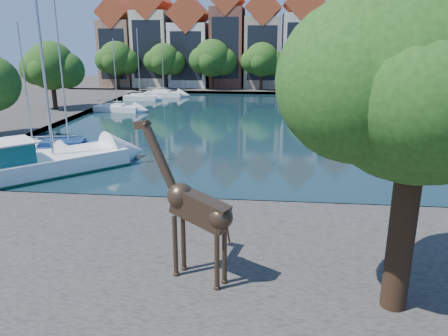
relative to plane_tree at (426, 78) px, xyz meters
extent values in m
plane|color=#38332B|center=(-7.62, 9.01, -7.67)|extent=(160.00, 160.00, 0.00)
cube|color=black|center=(-7.62, 33.01, -7.63)|extent=(38.00, 50.00, 0.08)
cube|color=#4C4742|center=(-7.62, 2.01, -7.42)|extent=(50.00, 14.00, 0.50)
cube|color=#4C4742|center=(-7.62, 65.01, -7.42)|extent=(60.00, 16.00, 0.50)
cube|color=#4C4742|center=(-32.62, 33.01, -7.42)|extent=(14.00, 52.00, 0.50)
cylinder|color=#332114|center=(-0.12, 0.01, -4.42)|extent=(0.80, 0.80, 5.50)
sphere|color=#1D4112|center=(-0.12, 0.01, 0.25)|extent=(6.40, 6.40, 6.40)
sphere|color=#1D4112|center=(-1.88, -0.39, -0.07)|extent=(4.48, 4.48, 4.48)
cube|color=#9A6E54|center=(-30.62, 65.01, -1.67)|extent=(5.39, 9.00, 11.00)
cube|color=#9C301F|center=(-30.62, 65.01, 5.04)|extent=(5.44, 9.18, 5.44)
cube|color=black|center=(-30.62, 60.53, -1.67)|extent=(4.40, 0.05, 8.25)
cube|color=beige|center=(-24.62, 65.01, -0.92)|extent=(5.88, 9.00, 12.50)
cube|color=#9C301F|center=(-24.62, 65.01, 6.65)|extent=(5.94, 9.18, 5.94)
cube|color=black|center=(-24.62, 60.53, -0.92)|extent=(4.80, 0.05, 9.38)
cube|color=silver|center=(-18.12, 65.01, -1.92)|extent=(6.37, 9.00, 10.50)
cube|color=#9C301F|center=(-18.12, 65.01, 4.76)|extent=(6.43, 9.18, 6.43)
cube|color=black|center=(-18.12, 60.53, -1.92)|extent=(5.20, 0.05, 7.88)
cube|color=brown|center=(-11.62, 65.01, -0.67)|extent=(5.39, 9.00, 13.00)
cube|color=#9C301F|center=(-11.62, 65.01, 7.04)|extent=(5.44, 9.18, 5.44)
cube|color=black|center=(-11.62, 60.53, -0.67)|extent=(4.40, 0.05, 9.75)
cube|color=tan|center=(-5.62, 65.01, -1.42)|extent=(5.88, 9.00, 11.50)
cube|color=#9C301F|center=(-5.62, 65.01, 5.65)|extent=(5.94, 9.18, 5.94)
cube|color=black|center=(-5.62, 60.53, -1.42)|extent=(4.80, 0.05, 8.62)
cube|color=beige|center=(0.88, 65.01, -1.17)|extent=(6.37, 9.00, 12.00)
cube|color=#9C301F|center=(0.88, 65.01, 6.26)|extent=(6.43, 9.18, 6.43)
cube|color=black|center=(0.88, 60.53, -1.17)|extent=(5.20, 0.05, 9.00)
cube|color=brown|center=(7.38, 65.01, -1.92)|extent=(5.39, 9.00, 10.50)
cube|color=#9C301F|center=(7.38, 65.01, 4.54)|extent=(5.44, 9.18, 5.44)
cube|color=black|center=(7.38, 60.53, -1.92)|extent=(4.40, 0.05, 7.88)
cylinder|color=#332114|center=(-29.62, 59.51, -5.57)|extent=(0.50, 0.50, 3.20)
sphere|color=#213D11|center=(-29.62, 59.51, -2.29)|extent=(5.60, 5.60, 5.60)
sphere|color=#213D11|center=(-27.94, 59.81, -2.85)|extent=(4.20, 4.20, 4.20)
sphere|color=#213D11|center=(-31.16, 59.11, -2.57)|extent=(3.92, 3.92, 3.92)
cylinder|color=#332114|center=(-21.62, 59.51, -5.57)|extent=(0.50, 0.50, 3.20)
sphere|color=#213D11|center=(-21.62, 59.51, -2.41)|extent=(5.20, 5.20, 5.20)
sphere|color=#213D11|center=(-20.06, 59.81, -2.93)|extent=(3.90, 3.90, 3.90)
sphere|color=#213D11|center=(-23.05, 59.11, -2.67)|extent=(3.64, 3.64, 3.64)
cylinder|color=#332114|center=(-13.62, 59.51, -5.57)|extent=(0.50, 0.50, 3.20)
sphere|color=#213D11|center=(-13.62, 59.51, -2.17)|extent=(6.00, 6.00, 6.00)
sphere|color=#213D11|center=(-11.82, 59.81, -2.77)|extent=(4.50, 4.50, 4.50)
sphere|color=#213D11|center=(-15.27, 59.11, -2.47)|extent=(4.20, 4.20, 4.20)
cylinder|color=#332114|center=(-5.62, 59.51, -5.57)|extent=(0.50, 0.50, 3.20)
sphere|color=#213D11|center=(-5.62, 59.51, -2.35)|extent=(5.40, 5.40, 5.40)
sphere|color=#213D11|center=(-4.00, 59.81, -2.89)|extent=(4.05, 4.05, 4.05)
sphere|color=#213D11|center=(-7.10, 59.11, -2.62)|extent=(3.78, 3.78, 3.78)
cylinder|color=#332114|center=(2.38, 59.51, -5.57)|extent=(0.50, 0.50, 3.20)
sphere|color=#213D11|center=(2.38, 59.51, -2.23)|extent=(5.80, 5.80, 5.80)
sphere|color=#213D11|center=(4.12, 59.81, -2.81)|extent=(4.35, 4.35, 4.35)
sphere|color=#213D11|center=(0.79, 59.11, -2.52)|extent=(4.06, 4.06, 4.06)
cylinder|color=#332114|center=(10.38, 59.51, -5.57)|extent=(0.50, 0.50, 3.20)
sphere|color=#213D11|center=(10.38, 59.51, -2.41)|extent=(5.20, 5.20, 5.20)
sphere|color=#213D11|center=(11.94, 59.81, -2.93)|extent=(3.90, 3.90, 3.90)
sphere|color=#213D11|center=(8.95, 59.11, -2.67)|extent=(3.64, 3.64, 3.64)
cylinder|color=#332114|center=(-29.62, 37.01, -5.47)|extent=(0.54, 0.54, 3.40)
sphere|color=#213D11|center=(-29.62, 37.01, -2.09)|extent=(5.60, 5.60, 5.60)
sphere|color=#213D11|center=(-27.94, 37.31, -2.65)|extent=(4.20, 4.20, 4.20)
sphere|color=#213D11|center=(-31.16, 36.61, -2.37)|extent=(3.92, 3.92, 3.92)
cylinder|color=#3D2C1E|center=(-7.40, 1.11, -6.03)|extent=(0.17, 0.17, 2.29)
cylinder|color=#3D2C1E|center=(-7.20, 1.54, -6.03)|extent=(0.17, 0.17, 2.29)
cylinder|color=#3D2C1E|center=(-5.83, 0.36, -6.03)|extent=(0.17, 0.17, 2.29)
cylinder|color=#3D2C1E|center=(-5.62, 0.79, -6.03)|extent=(0.17, 0.17, 2.29)
cube|color=#3D2C1E|center=(-6.46, 0.93, -4.50)|extent=(2.26, 1.50, 1.34)
cylinder|color=#3D2C1E|center=(-7.93, 1.62, -3.01)|extent=(1.46, 0.93, 2.37)
cube|color=#3D2C1E|center=(-8.64, 1.96, -1.85)|extent=(0.66, 0.45, 0.36)
cube|color=white|center=(-19.42, 13.08, -6.85)|extent=(11.04, 11.01, 1.48)
cylinder|color=#B2B2B7|center=(-18.41, 14.08, -0.78)|extent=(0.18, 0.18, 11.36)
cube|color=white|center=(-22.25, 18.37, -7.17)|extent=(5.90, 2.89, 0.85)
cube|color=white|center=(-22.25, 18.37, -6.88)|extent=(2.67, 1.78, 0.47)
cylinder|color=#B2B2B7|center=(-22.25, 18.37, -2.41)|extent=(0.11, 0.11, 9.03)
cube|color=navy|center=(-19.62, 18.93, -7.13)|extent=(7.52, 3.79, 0.93)
cube|color=navy|center=(-19.62, 18.93, -6.82)|extent=(3.41, 2.31, 0.51)
cylinder|color=#B2B2B7|center=(-19.62, 18.93, -1.13)|extent=(0.12, 0.12, 11.47)
cube|color=white|center=(-22.62, 38.77, -7.18)|extent=(5.80, 2.66, 0.83)
cube|color=white|center=(-22.62, 38.77, -6.90)|extent=(2.60, 1.67, 0.46)
cylinder|color=#B2B2B7|center=(-22.62, 38.77, -3.00)|extent=(0.11, 0.11, 7.89)
cube|color=white|center=(-22.62, 48.56, -7.16)|extent=(4.71, 1.80, 0.85)
cube|color=white|center=(-22.62, 48.56, -6.88)|extent=(2.07, 1.21, 0.47)
cylinder|color=#B2B2B7|center=(-22.62, 48.56, -2.33)|extent=(0.11, 0.11, 9.19)
cube|color=white|center=(-20.25, 53.01, -7.16)|extent=(5.93, 2.57, 0.87)
cube|color=white|center=(-20.25, 53.01, -6.87)|extent=(2.65, 1.65, 0.48)
cylinder|color=#B2B2B7|center=(-20.25, 53.01, -3.00)|extent=(0.12, 0.12, 7.82)
cube|color=white|center=(7.38, 20.58, -7.19)|extent=(6.18, 3.13, 0.80)
cube|color=white|center=(7.38, 20.58, -6.93)|extent=(2.81, 1.90, 0.44)
cylinder|color=#B2B2B7|center=(7.38, 20.58, -2.33)|extent=(0.11, 0.11, 9.27)
cube|color=navy|center=(6.00, 23.85, -7.09)|extent=(8.17, 4.84, 1.00)
cube|color=navy|center=(6.00, 23.85, -6.76)|extent=(3.78, 2.80, 0.55)
cylinder|color=#B2B2B7|center=(6.00, 23.85, -1.50)|extent=(0.13, 0.13, 10.63)
cube|color=silver|center=(7.38, 39.97, -7.09)|extent=(6.19, 4.20, 1.00)
cube|color=silver|center=(7.38, 39.97, -6.76)|extent=(2.92, 2.33, 0.55)
cylinder|color=#B2B2B7|center=(7.38, 39.97, -1.52)|extent=(0.13, 0.13, 10.58)
cube|color=white|center=(7.38, 49.36, -7.14)|extent=(5.65, 3.33, 0.90)
cube|color=white|center=(7.38, 49.36, -6.84)|extent=(2.61, 1.93, 0.50)
cylinder|color=#B2B2B7|center=(7.38, 49.36, -3.39)|extent=(0.12, 0.12, 7.01)
camera|label=1|loc=(-4.25, -12.62, 1.07)|focal=35.00mm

